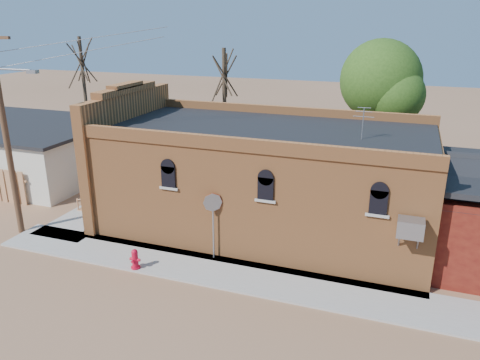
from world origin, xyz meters
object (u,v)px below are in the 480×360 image
(stop_sign, at_px, (213,209))
(trash_barrel, at_px, (103,212))
(fire_hydrant, at_px, (135,259))
(utility_pole, at_px, (6,128))
(brick_bar, at_px, (259,178))

(stop_sign, bearing_deg, trash_barrel, 157.92)
(fire_hydrant, distance_m, trash_barrel, 4.99)
(fire_hydrant, height_order, stop_sign, stop_sign)
(stop_sign, distance_m, trash_barrel, 6.63)
(utility_pole, xyz_separation_m, trash_barrel, (2.84, 2.07, -4.24))
(trash_barrel, bearing_deg, brick_bar, 17.78)
(utility_pole, relative_size, fire_hydrant, 11.33)
(brick_bar, distance_m, utility_pole, 10.96)
(brick_bar, bearing_deg, stop_sign, -100.57)
(brick_bar, distance_m, stop_sign, 3.76)
(utility_pole, height_order, fire_hydrant, utility_pole)
(stop_sign, relative_size, trash_barrel, 2.99)
(utility_pole, bearing_deg, fire_hydrant, -10.31)
(utility_pole, relative_size, stop_sign, 3.29)
(brick_bar, bearing_deg, trash_barrel, -162.22)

